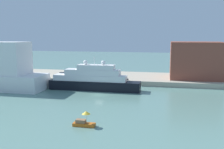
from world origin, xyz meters
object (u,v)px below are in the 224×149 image
small_motorboat (84,121)px  mooring_bollard (128,79)px  harbor_building (196,60)px  parked_car (63,74)px  work_barge (64,84)px  person_figure (74,74)px  large_yacht (93,80)px

small_motorboat → mooring_bollard: bearing=87.1°
small_motorboat → mooring_bollard: small_motorboat is taller
harbor_building → parked_car: bearing=-175.1°
work_barge → mooring_bollard: (22.82, 3.62, 1.70)m
small_motorboat → parked_car: bearing=116.6°
parked_car → work_barge: bearing=-66.4°
mooring_bollard → person_figure: bearing=165.9°
parked_car → person_figure: bearing=0.2°
large_yacht → work_barge: (-13.06, 6.83, -2.93)m
small_motorboat → harbor_building: (26.10, 53.68, 7.50)m
large_yacht → person_figure: large_yacht is taller
person_figure → work_barge: bearing=-92.2°
mooring_bollard → work_barge: bearing=-171.0°
large_yacht → harbor_building: 39.72m
large_yacht → harbor_building: size_ratio=1.63×
small_motorboat → work_barge: size_ratio=0.94×
parked_car → large_yacht: bearing=-43.2°
small_motorboat → work_barge: bearing=117.2°
large_yacht → small_motorboat: (7.57, -33.25, -2.30)m
parked_car → mooring_bollard: 27.44m
small_motorboat → person_figure: person_figure is taller
small_motorboat → mooring_bollard: size_ratio=6.89×
person_figure → parked_car: bearing=-179.8°
large_yacht → person_figure: bearing=128.3°
large_yacht → harbor_building: (33.66, 20.43, 5.20)m
person_figure → mooring_bollard: bearing=-14.1°
harbor_building → parked_car: size_ratio=4.47×
small_motorboat → parked_car: 55.18m
parked_car → person_figure: 4.41m
person_figure → mooring_bollard: (22.46, -5.64, -0.52)m
harbor_building → mooring_bollard: (-23.91, -9.97, -6.43)m
work_barge → parked_car: size_ratio=1.14×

